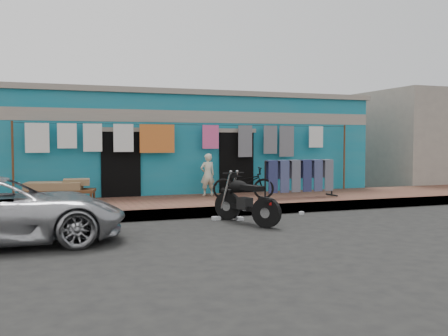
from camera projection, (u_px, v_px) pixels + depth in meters
ground at (256, 226)px, 10.67m from camera, size 80.00×80.00×0.00m
sidewalk at (211, 204)px, 13.48m from camera, size 28.00×3.00×0.25m
curb at (230, 211)px, 12.12m from camera, size 28.00×0.10×0.25m
building at (175, 145)px, 17.14m from camera, size 12.20×5.20×3.36m
neighbor_right at (430, 140)px, 20.88m from camera, size 6.00×5.00×3.80m
clothesline at (186, 141)px, 14.44m from camera, size 10.06×0.06×2.10m
seated_person at (208, 175)px, 14.38m from camera, size 0.47×0.33×1.22m
bicycle at (243, 180)px, 13.50m from camera, size 1.74×1.02×1.07m
motorcycle at (246, 199)px, 10.98m from camera, size 1.53×2.04×1.11m
charpoy at (62, 192)px, 12.64m from camera, size 2.07×1.53×0.58m
jeans_rack at (299, 178)px, 14.00m from camera, size 2.29×0.60×1.09m
litter_a at (216, 218)px, 11.51m from camera, size 0.20×0.16×0.08m
litter_b at (302, 213)px, 12.39m from camera, size 0.17×0.17×0.07m
litter_c at (239, 219)px, 11.48m from camera, size 0.17×0.20×0.07m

